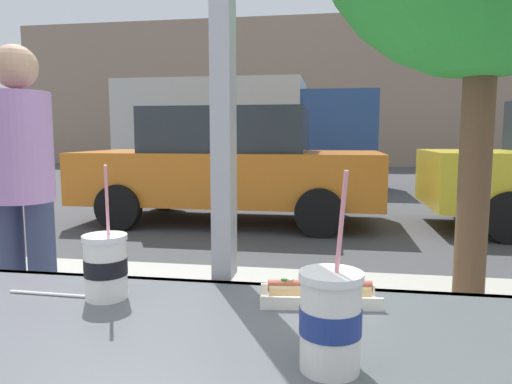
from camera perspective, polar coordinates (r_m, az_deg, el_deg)
ground_plane at (r=9.18m, az=7.48°, el=-1.42°), size 60.00×60.00×0.00m
sidewalk_strip at (r=2.97m, az=3.32°, el=-17.97°), size 16.00×2.80×0.14m
building_facade_far at (r=21.03m, az=8.69°, el=11.78°), size 28.00×1.20×6.29m
soda_cup_left at (r=1.12m, az=-17.65°, el=-8.44°), size 0.10×0.10×0.30m
soda_cup_right at (r=0.77m, az=8.95°, el=-14.90°), size 0.10×0.10×0.31m
hotdog_tray_far at (r=1.06m, az=7.65°, el=-11.95°), size 0.27×0.12×0.05m
loose_straw at (r=1.20m, az=-23.82°, el=-11.16°), size 0.19×0.01×0.01m
parked_car_orange at (r=7.18m, az=-3.19°, el=3.31°), size 4.46×2.01×1.71m
box_truck at (r=12.12m, az=-1.48°, el=7.70°), size 6.33×2.44×2.67m
pedestrian at (r=2.71m, az=-26.36°, el=0.92°), size 0.32×0.32×1.63m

